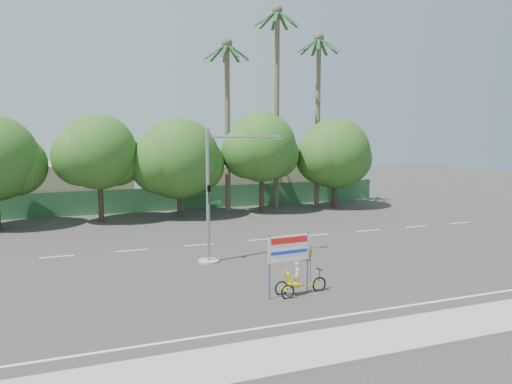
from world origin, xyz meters
name	(u,v)px	position (x,y,z in m)	size (l,w,h in m)	color
ground	(283,278)	(0.00, 0.00, 0.00)	(120.00, 120.00, 0.00)	#33302D
sidewalk_near	(375,339)	(0.00, -7.50, 0.06)	(50.00, 2.40, 0.12)	gray
fence	(183,198)	(0.00, 21.50, 1.00)	(38.00, 0.08, 2.00)	#336B3D
building_left	(59,186)	(-10.00, 26.00, 2.00)	(12.00, 8.00, 4.00)	beige
building_right	(251,181)	(8.00, 26.00, 1.80)	(14.00, 8.00, 3.60)	beige
tree_left	(98,155)	(-7.05, 18.00, 5.06)	(6.66, 5.60, 8.07)	#473828
tree_center	(178,161)	(-1.05, 18.00, 4.47)	(7.62, 6.40, 7.85)	#473828
tree_right	(261,150)	(5.95, 18.00, 5.24)	(6.90, 5.80, 8.36)	#473828
tree_far_right	(335,156)	(12.95, 18.00, 4.64)	(7.38, 6.20, 7.94)	#473828
palm_tall	(277,88)	(8.00, 19.50, 10.46)	(3.73, 3.79, 17.45)	#70604C
palm_mid	(318,102)	(12.00, 19.50, 9.40)	(3.73, 3.79, 15.45)	#70604C
palm_short	(227,106)	(3.50, 19.50, 8.86)	(3.73, 3.79, 14.45)	#70604C
traffic_signal	(214,207)	(-2.20, 3.98, 2.92)	(4.72, 1.10, 7.00)	gray
trike_billboard	(294,270)	(-0.55, -2.41, 1.10)	(2.78, 0.68, 2.73)	black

